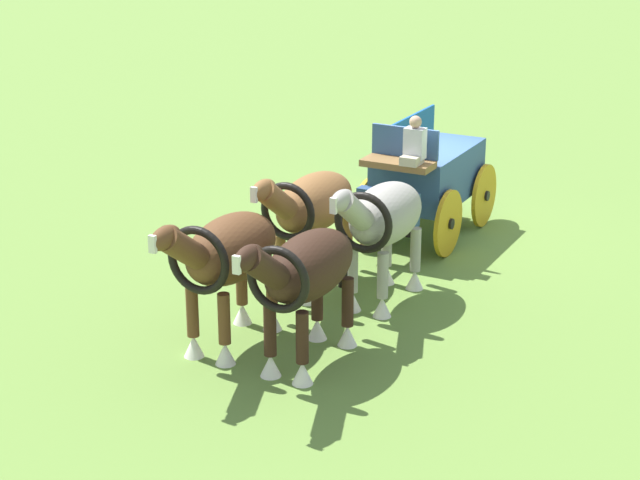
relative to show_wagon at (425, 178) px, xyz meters
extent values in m
plane|color=olive|center=(-0.15, -0.03, -1.17)|extent=(220.00, 220.00, 0.00)
cube|color=#2D4C7A|center=(-0.15, -0.03, 0.05)|extent=(2.65, 1.82, 1.01)
cube|color=brown|center=(1.31, 0.22, 0.60)|extent=(0.77, 1.36, 0.12)
cube|color=#2D4C7A|center=(1.70, 0.29, -0.10)|extent=(0.43, 1.17, 0.60)
cube|color=#2D4C7A|center=(1.01, 0.17, 0.93)|extent=(0.28, 1.28, 0.55)
cube|color=gold|center=(-0.15, -0.03, -0.55)|extent=(2.68, 0.61, 0.16)
cylinder|color=gold|center=(0.68, 0.94, -0.55)|extent=(1.25, 0.29, 1.25)
cylinder|color=black|center=(0.68, 0.94, -0.55)|extent=(0.23, 0.21, 0.20)
cylinder|color=gold|center=(0.96, -0.67, -0.55)|extent=(1.25, 0.29, 1.25)
cylinder|color=black|center=(0.96, -0.67, -0.55)|extent=(0.23, 0.21, 0.20)
cylinder|color=gold|center=(-1.25, 0.61, -0.55)|extent=(1.25, 0.29, 1.25)
cylinder|color=black|center=(-1.25, 0.61, -0.55)|extent=(0.23, 0.21, 0.20)
cylinder|color=gold|center=(-0.97, -1.00, -0.55)|extent=(1.25, 0.29, 1.25)
cylinder|color=black|center=(-0.97, -1.00, -0.55)|extent=(0.23, 0.21, 0.20)
cylinder|color=brown|center=(2.34, 0.40, -0.50)|extent=(2.58, 0.54, 0.10)
cube|color=#BCB293|center=(1.37, 0.55, 0.74)|extent=(0.45, 0.38, 0.16)
cube|color=silver|center=(1.25, 0.53, 1.01)|extent=(0.30, 0.40, 0.55)
sphere|color=tan|center=(1.25, 0.53, 1.40)|extent=(0.22, 0.22, 0.22)
ellipsoid|color=#9E998E|center=(3.12, 1.19, 0.32)|extent=(2.04, 1.27, 0.97)
cylinder|color=#9E998E|center=(3.73, 1.56, -0.47)|extent=(0.18, 0.18, 0.76)
cone|color=silver|center=(3.73, 1.56, -1.01)|extent=(0.30, 0.30, 0.33)
cylinder|color=#9E998E|center=(3.82, 1.04, -0.47)|extent=(0.18, 0.18, 0.76)
cone|color=silver|center=(3.82, 1.04, -1.01)|extent=(0.30, 0.30, 0.33)
cylinder|color=#9E998E|center=(2.42, 1.34, -0.47)|extent=(0.18, 0.18, 0.76)
cone|color=silver|center=(2.42, 1.34, -1.01)|extent=(0.30, 0.30, 0.33)
cylinder|color=#9E998E|center=(2.51, 0.81, -0.47)|extent=(0.18, 0.18, 0.76)
cone|color=silver|center=(2.51, 0.81, -1.01)|extent=(0.30, 0.30, 0.33)
cylinder|color=#9E998E|center=(4.33, 1.40, 0.73)|extent=(0.99, 0.51, 0.81)
ellipsoid|color=#9E998E|center=(4.69, 1.46, 0.98)|extent=(0.64, 0.36, 0.32)
cube|color=silver|center=(4.97, 1.50, 0.98)|extent=(0.08, 0.11, 0.24)
torus|color=black|center=(3.96, 1.33, 0.42)|extent=(0.29, 1.00, 0.99)
cylinder|color=black|center=(2.13, 1.02, 0.02)|extent=(0.14, 0.14, 0.80)
ellipsoid|color=brown|center=(3.34, -0.09, 0.33)|extent=(2.19, 1.28, 0.95)
cylinder|color=brown|center=(4.01, 0.29, -0.46)|extent=(0.18, 0.18, 0.77)
cone|color=silver|center=(4.01, 0.29, -1.01)|extent=(0.30, 0.30, 0.33)
cylinder|color=brown|center=(4.09, -0.23, -0.46)|extent=(0.18, 0.18, 0.77)
cone|color=silver|center=(4.09, -0.23, -1.01)|extent=(0.30, 0.30, 0.33)
cylinder|color=brown|center=(2.58, 0.04, -0.46)|extent=(0.18, 0.18, 0.77)
cone|color=silver|center=(2.58, 0.04, -1.01)|extent=(0.30, 0.30, 0.33)
cylinder|color=brown|center=(2.67, -0.47, -0.46)|extent=(0.18, 0.18, 0.77)
cone|color=silver|center=(2.67, -0.47, -1.01)|extent=(0.30, 0.30, 0.33)
cylinder|color=brown|center=(4.62, 0.13, 0.73)|extent=(0.99, 0.51, 0.81)
ellipsoid|color=brown|center=(4.98, 0.19, 0.98)|extent=(0.64, 0.36, 0.32)
cube|color=silver|center=(5.26, 0.24, 0.98)|extent=(0.08, 0.11, 0.24)
torus|color=black|center=(4.25, 0.06, 0.43)|extent=(0.28, 0.98, 0.97)
cylinder|color=black|center=(2.27, -0.28, 0.03)|extent=(0.14, 0.14, 0.80)
ellipsoid|color=#331E14|center=(5.68, 1.63, 0.31)|extent=(2.14, 1.26, 0.93)
cylinder|color=#331E14|center=(6.33, 2.00, -0.47)|extent=(0.18, 0.18, 0.76)
cone|color=silver|center=(6.33, 2.00, -1.01)|extent=(0.30, 0.30, 0.33)
cylinder|color=#331E14|center=(6.42, 1.49, -0.47)|extent=(0.18, 0.18, 0.76)
cone|color=silver|center=(6.42, 1.49, -1.01)|extent=(0.30, 0.30, 0.33)
cylinder|color=#331E14|center=(4.95, 1.76, -0.47)|extent=(0.18, 0.18, 0.76)
cone|color=silver|center=(4.95, 1.76, -1.01)|extent=(0.30, 0.30, 0.33)
cylinder|color=#331E14|center=(5.03, 1.26, -0.47)|extent=(0.18, 0.18, 0.76)
cone|color=silver|center=(5.03, 1.26, -1.01)|extent=(0.30, 0.30, 0.33)
cylinder|color=#331E14|center=(6.94, 1.84, 0.70)|extent=(0.99, 0.51, 0.81)
ellipsoid|color=#331E14|center=(7.30, 1.90, 0.96)|extent=(0.64, 0.36, 0.32)
cube|color=silver|center=(7.58, 1.95, 0.96)|extent=(0.08, 0.11, 0.24)
torus|color=black|center=(6.57, 1.78, 0.41)|extent=(0.28, 0.96, 0.96)
cylinder|color=black|center=(4.64, 1.45, 0.01)|extent=(0.14, 0.14, 0.80)
ellipsoid|color=brown|center=(5.90, 0.35, 0.34)|extent=(2.07, 1.30, 0.99)
cylinder|color=brown|center=(6.52, 0.73, -0.46)|extent=(0.18, 0.18, 0.77)
cone|color=silver|center=(6.52, 0.73, -1.01)|extent=(0.30, 0.30, 0.33)
cylinder|color=brown|center=(6.62, 0.19, -0.46)|extent=(0.18, 0.18, 0.77)
cone|color=silver|center=(6.62, 0.19, -1.01)|extent=(0.30, 0.30, 0.33)
cylinder|color=brown|center=(5.19, 0.50, -0.46)|extent=(0.18, 0.18, 0.77)
cone|color=silver|center=(5.19, 0.50, -1.01)|extent=(0.30, 0.30, 0.33)
cylinder|color=brown|center=(5.28, -0.04, -0.46)|extent=(0.18, 0.18, 0.77)
cone|color=silver|center=(5.28, -0.04, -1.01)|extent=(0.30, 0.30, 0.33)
cylinder|color=brown|center=(7.12, 0.56, 0.75)|extent=(0.99, 0.51, 0.81)
ellipsoid|color=brown|center=(7.49, 0.62, 1.01)|extent=(0.64, 0.36, 0.32)
cube|color=silver|center=(7.76, 0.67, 1.01)|extent=(0.08, 0.11, 0.24)
torus|color=black|center=(6.76, 0.49, 0.44)|extent=(0.29, 1.02, 1.01)
cylinder|color=black|center=(4.90, 0.17, 0.04)|extent=(0.14, 0.14, 0.80)
cube|color=#1959B2|center=(-4.41, -3.24, -0.62)|extent=(3.17, 0.58, 1.10)
camera|label=1|loc=(16.73, 10.26, 5.66)|focal=59.68mm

